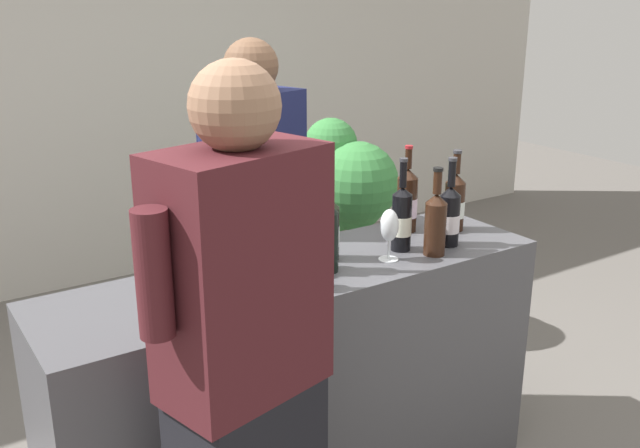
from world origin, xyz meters
TOP-DOWN VIEW (x-y plane):
  - wall_back at (0.00, 2.60)m, footprint 8.00×0.10m
  - counter at (0.00, 0.00)m, footprint 1.82×0.51m
  - wine_bottle_0 at (0.13, 0.03)m, footprint 0.08×0.08m
  - wine_bottle_1 at (-0.16, -0.09)m, footprint 0.07×0.07m
  - wine_bottle_2 at (-0.03, 0.01)m, footprint 0.07×0.07m
  - wine_bottle_3 at (-0.33, 0.09)m, footprint 0.08×0.08m
  - wine_bottle_4 at (0.74, 0.03)m, footprint 0.08×0.08m
  - wine_bottle_5 at (0.07, -0.07)m, footprint 0.07×0.07m
  - wine_bottle_6 at (0.41, -0.04)m, footprint 0.08×0.08m
  - wine_bottle_7 at (-0.13, 0.03)m, footprint 0.08×0.08m
  - wine_bottle_8 at (0.48, -0.14)m, footprint 0.08×0.08m
  - wine_bottle_9 at (0.60, -0.10)m, footprint 0.08×0.08m
  - wine_bottle_10 at (0.57, 0.12)m, footprint 0.08×0.08m
  - wine_glass at (0.31, -0.10)m, footprint 0.07×0.07m
  - person_server at (0.11, 0.54)m, footprint 0.52×0.34m
  - person_guest at (-0.48, -0.51)m, footprint 0.56×0.33m
  - potted_shrub at (0.98, 1.09)m, footprint 0.48×0.56m

SIDE VIEW (x-z plane):
  - counter at x=0.00m, z-range 0.00..0.93m
  - potted_shrub at x=0.98m, z-range 0.17..1.37m
  - person_server at x=0.11m, z-range -0.01..1.67m
  - person_guest at x=-0.48m, z-range -0.02..1.69m
  - wine_bottle_0 at x=0.13m, z-range 0.89..1.20m
  - wine_bottle_9 at x=0.60m, z-range 0.88..1.22m
  - wine_bottle_4 at x=0.74m, z-range 0.89..1.21m
  - wine_bottle_2 at x=-0.03m, z-range 0.88..1.21m
  - wine_glass at x=0.31m, z-range 0.96..1.15m
  - wine_bottle_6 at x=0.41m, z-range 0.88..1.23m
  - wine_bottle_8 at x=0.48m, z-range 0.89..1.22m
  - wine_bottle_10 at x=0.57m, z-range 0.88..1.23m
  - wine_bottle_3 at x=-0.33m, z-range 0.89..1.24m
  - wine_bottle_7 at x=-0.13m, z-range 0.90..1.23m
  - wine_bottle_1 at x=-0.16m, z-range 0.90..1.23m
  - wine_bottle_5 at x=0.07m, z-range 0.89..1.24m
  - wall_back at x=0.00m, z-range 0.00..2.80m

